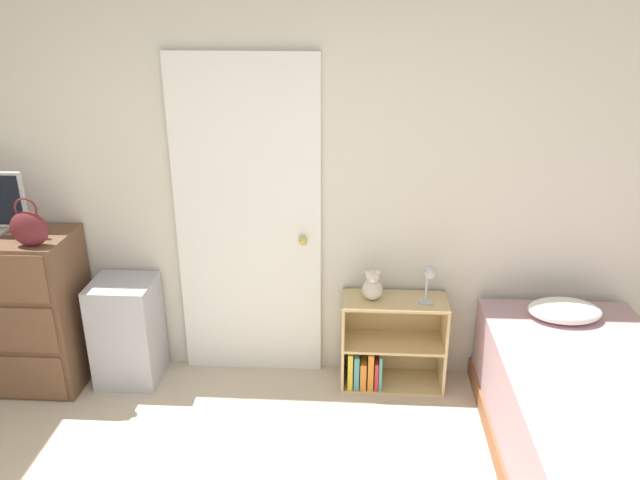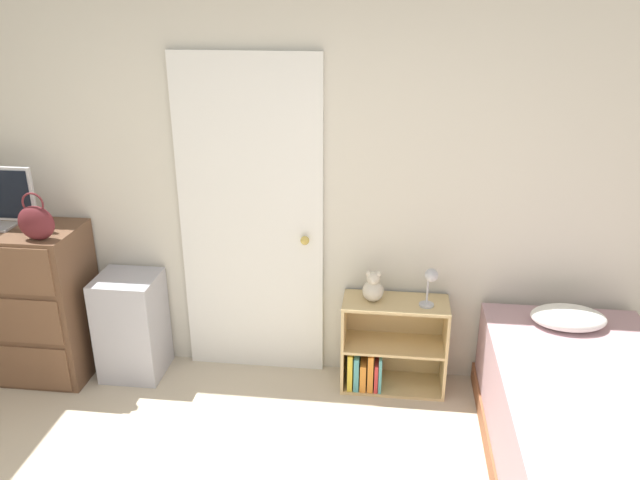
# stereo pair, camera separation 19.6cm
# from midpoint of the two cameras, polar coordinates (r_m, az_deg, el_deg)

# --- Properties ---
(wall_back) EXTENTS (10.00, 0.06, 2.55)m
(wall_back) POSITION_cam_midpoint_polar(r_m,az_deg,el_deg) (3.86, -2.36, 5.06)
(wall_back) COLOR beige
(wall_back) RESTS_ON ground_plane
(door_closed) EXTENTS (0.91, 0.09, 2.08)m
(door_closed) POSITION_cam_midpoint_polar(r_m,az_deg,el_deg) (3.92, -4.87, 1.60)
(door_closed) COLOR white
(door_closed) RESTS_ON ground_plane
(dresser) EXTENTS (0.89, 0.49, 1.02)m
(dresser) POSITION_cam_midpoint_polar(r_m,az_deg,el_deg) (4.47, -24.67, -5.18)
(dresser) COLOR brown
(dresser) RESTS_ON ground_plane
(handbag) EXTENTS (0.22, 0.10, 0.29)m
(handbag) POSITION_cam_midpoint_polar(r_m,az_deg,el_deg) (3.96, -23.25, 1.49)
(handbag) COLOR #591E23
(handbag) RESTS_ON dresser
(storage_bin) EXTENTS (0.39, 0.37, 0.70)m
(storage_bin) POSITION_cam_midpoint_polar(r_m,az_deg,el_deg) (4.27, -15.56, -7.56)
(storage_bin) COLOR #ADADB7
(storage_bin) RESTS_ON ground_plane
(bookshelf) EXTENTS (0.65, 0.29, 0.61)m
(bookshelf) POSITION_cam_midpoint_polar(r_m,az_deg,el_deg) (4.07, 7.40, -9.98)
(bookshelf) COLOR tan
(bookshelf) RESTS_ON ground_plane
(teddy_bear) EXTENTS (0.13, 0.13, 0.20)m
(teddy_bear) POSITION_cam_midpoint_polar(r_m,az_deg,el_deg) (3.85, 6.34, -4.41)
(teddy_bear) COLOR beige
(teddy_bear) RESTS_ON bookshelf
(desk_lamp) EXTENTS (0.10, 0.10, 0.25)m
(desk_lamp) POSITION_cam_midpoint_polar(r_m,az_deg,el_deg) (3.80, 11.54, -3.66)
(desk_lamp) COLOR #B2B2B7
(desk_lamp) RESTS_ON bookshelf
(bed) EXTENTS (0.95, 1.85, 0.69)m
(bed) POSITION_cam_midpoint_polar(r_m,az_deg,el_deg) (3.60, 25.03, -16.21)
(bed) COLOR brown
(bed) RESTS_ON ground_plane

